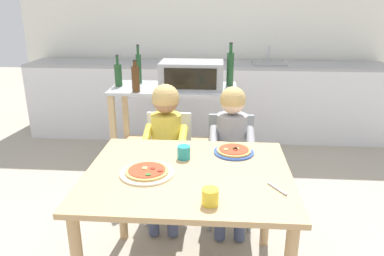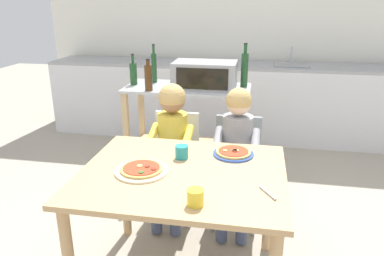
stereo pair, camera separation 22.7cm
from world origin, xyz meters
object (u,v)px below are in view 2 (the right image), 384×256
object	(u,v)px
kitchen_island_cart	(188,118)
pizza_plate_cream	(142,170)
bottle_squat_spirits	(133,73)
drinking_cup_teal	(182,152)
drinking_cup_yellow	(195,197)
bottle_slim_sauce	(148,77)
toaster_oven	(205,75)
dining_chair_left	(175,157)
child_in_yellow_shirt	(171,137)
bottle_brown_beer	(245,69)
dining_chair_right	(237,163)
serving_spoon	(268,193)
child_in_grey_shirt	(237,145)
dining_table	(183,189)
bottle_dark_olive_oil	(154,67)
pizza_plate_blue_rimmed	(233,153)

from	to	relation	value
kitchen_island_cart	pizza_plate_cream	bearing A→B (deg)	-89.12
bottle_squat_spirits	drinking_cup_teal	size ratio (longest dim) A/B	3.61
pizza_plate_cream	drinking_cup_yellow	bearing A→B (deg)	-39.38
bottle_slim_sauce	toaster_oven	bearing A→B (deg)	21.08
dining_chair_left	child_in_yellow_shirt	size ratio (longest dim) A/B	0.77
bottle_brown_beer	drinking_cup_teal	xyz separation A→B (m)	(-0.30, -1.34, -0.27)
drinking_cup_yellow	dining_chair_left	bearing A→B (deg)	107.53
dining_chair_right	serving_spoon	xyz separation A→B (m)	(0.20, -0.93, 0.28)
drinking_cup_yellow	pizza_plate_cream	bearing A→B (deg)	140.62
toaster_oven	child_in_yellow_shirt	distance (m)	0.82
child_in_yellow_shirt	child_in_grey_shirt	bearing A→B (deg)	-2.67
dining_table	drinking_cup_yellow	size ratio (longest dim) A/B	14.21
bottle_squat_spirits	pizza_plate_cream	bearing A→B (deg)	-70.10
drinking_cup_teal	bottle_squat_spirits	bearing A→B (deg)	119.68
pizza_plate_cream	drinking_cup_yellow	xyz separation A→B (m)	(0.35, -0.29, 0.03)
drinking_cup_yellow	toaster_oven	bearing A→B (deg)	96.96
drinking_cup_yellow	bottle_brown_beer	bearing A→B (deg)	85.99
bottle_slim_sauce	child_in_grey_shirt	xyz separation A→B (m)	(0.81, -0.59, -0.34)
serving_spoon	bottle_brown_beer	bearing A→B (deg)	96.79
bottle_slim_sauce	bottle_squat_spirits	xyz separation A→B (m)	(-0.21, 0.21, -0.01)
child_in_grey_shirt	bottle_slim_sauce	bearing A→B (deg)	144.07
bottle_dark_olive_oil	child_in_grey_shirt	world-z (taller)	bottle_dark_olive_oil
dining_chair_left	pizza_plate_blue_rimmed	size ratio (longest dim) A/B	3.28
bottle_squat_spirits	dining_chair_left	xyz separation A→B (m)	(0.53, -0.65, -0.52)
toaster_oven	child_in_yellow_shirt	world-z (taller)	toaster_oven
bottle_brown_beer	pizza_plate_blue_rimmed	bearing A→B (deg)	-89.95
dining_table	child_in_yellow_shirt	xyz separation A→B (m)	(-0.22, 0.66, 0.05)
bottle_slim_sauce	drinking_cup_teal	world-z (taller)	bottle_slim_sauce
toaster_oven	bottle_brown_beer	distance (m)	0.36
bottle_squat_spirits	bottle_brown_beer	size ratio (longest dim) A/B	0.73
child_in_yellow_shirt	pizza_plate_cream	xyz separation A→B (m)	(0.00, -0.70, 0.07)
bottle_slim_sauce	bottle_squat_spirits	bearing A→B (deg)	134.78
bottle_dark_olive_oil	drinking_cup_teal	xyz separation A→B (m)	(0.55, -1.38, -0.25)
dining_chair_left	pizza_plate_cream	distance (m)	0.87
toaster_oven	bottle_squat_spirits	xyz separation A→B (m)	(-0.67, 0.03, -0.01)
serving_spoon	kitchen_island_cart	bearing A→B (deg)	113.77
dining_table	dining_chair_right	world-z (taller)	dining_chair_right
child_in_grey_shirt	pizza_plate_cream	world-z (taller)	child_in_grey_shirt
dining_chair_right	serving_spoon	size ratio (longest dim) A/B	5.79
dining_chair_right	pizza_plate_blue_rimmed	xyz separation A→B (m)	(-0.00, -0.48, 0.28)
kitchen_island_cart	pizza_plate_blue_rimmed	bearing A→B (deg)	-66.30
child_in_grey_shirt	pizza_plate_blue_rimmed	size ratio (longest dim) A/B	4.26
toaster_oven	bottle_dark_olive_oil	distance (m)	0.53
bottle_dark_olive_oil	pizza_plate_blue_rimmed	size ratio (longest dim) A/B	1.45
bottle_dark_olive_oil	drinking_cup_yellow	size ratio (longest dim) A/B	4.53
child_in_grey_shirt	serving_spoon	xyz separation A→B (m)	(0.20, -0.81, 0.09)
bottle_slim_sauce	bottle_brown_beer	size ratio (longest dim) A/B	0.71
kitchen_island_cart	bottle_slim_sauce	world-z (taller)	bottle_slim_sauce
dining_chair_left	dining_chair_right	bearing A→B (deg)	-2.22
bottle_dark_olive_oil	bottle_brown_beer	xyz separation A→B (m)	(0.85, -0.04, 0.01)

